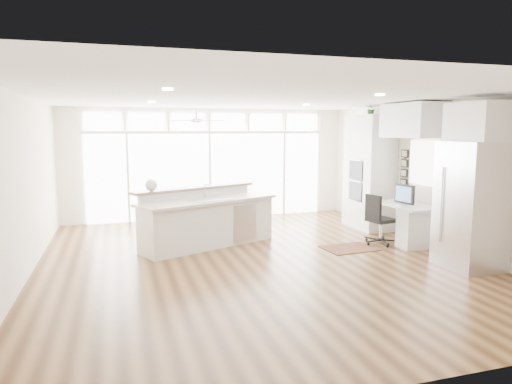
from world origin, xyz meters
name	(u,v)px	position (x,y,z in m)	size (l,w,h in m)	color
floor	(256,261)	(0.00, 0.00, -0.01)	(7.00, 8.00, 0.02)	#452B15
ceiling	(256,97)	(0.00, 0.00, 2.70)	(7.00, 8.00, 0.02)	white
wall_back	(209,164)	(0.00, 4.00, 1.35)	(7.00, 0.04, 2.70)	#F0E3D0
wall_front	(402,232)	(0.00, -4.00, 1.35)	(7.00, 0.04, 2.70)	#F0E3D0
wall_left	(21,189)	(-3.50, 0.00, 1.35)	(0.04, 8.00, 2.70)	#F0E3D0
wall_right	(436,175)	(3.50, 0.00, 1.35)	(0.04, 8.00, 2.70)	#F0E3D0
glass_wall	(210,176)	(0.00, 3.94, 1.05)	(5.80, 0.06, 2.08)	white
transom_row	(209,122)	(0.00, 3.94, 2.38)	(5.90, 0.06, 0.40)	white
desk_window	(424,163)	(3.46, 0.30, 1.55)	(0.04, 0.85, 0.85)	white
ceiling_fan	(196,116)	(-0.50, 2.80, 2.48)	(1.16, 1.16, 0.32)	silver
recessed_lights	(253,99)	(0.00, 0.20, 2.68)	(3.40, 3.00, 0.02)	beige
oven_cabinet	(369,172)	(3.17, 1.80, 1.25)	(0.64, 1.20, 2.50)	silver
desk_nook	(407,224)	(3.13, 0.30, 0.38)	(0.72, 1.30, 0.76)	silver
upper_cabinets	(413,121)	(3.17, 0.30, 2.35)	(0.64, 1.30, 0.64)	silver
refrigerator	(471,205)	(3.11, -1.35, 1.00)	(0.76, 0.90, 2.00)	silver
fridge_cabinet	(480,122)	(3.17, -1.35, 2.30)	(0.64, 0.90, 0.60)	silver
framed_photos	(404,168)	(3.46, 0.92, 1.40)	(0.06, 0.22, 0.80)	black
kitchen_island	(208,218)	(-0.57, 1.22, 0.54)	(2.73, 1.03, 1.08)	silver
rug	(349,248)	(1.88, 0.24, 0.01)	(0.95, 0.69, 0.01)	#351A10
office_chair	(381,219)	(2.62, 0.40, 0.48)	(0.50, 0.46, 0.95)	black
fishbowl	(151,185)	(-1.60, 1.22, 1.19)	(0.22, 0.22, 0.22)	silver
monitor	(404,194)	(3.05, 0.30, 0.96)	(0.08, 0.49, 0.41)	black
keyboard	(396,205)	(2.88, 0.30, 0.77)	(0.12, 0.32, 0.02)	white
potted_plant	(371,110)	(3.17, 1.80, 2.61)	(0.26, 0.28, 0.22)	#265424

